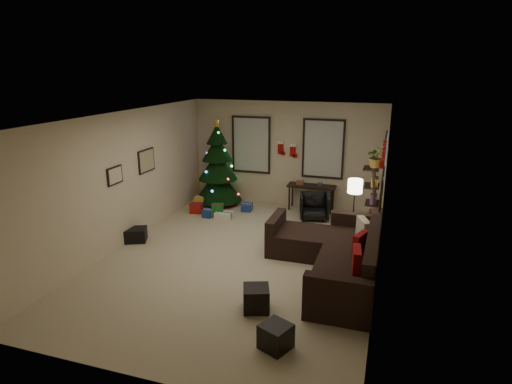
# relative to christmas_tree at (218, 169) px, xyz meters

# --- Properties ---
(floor) EXTENTS (7.00, 7.00, 0.00)m
(floor) POSITION_rel_christmas_tree_xyz_m (1.71, -2.96, -0.96)
(floor) COLOR #B8AB8B
(floor) RESTS_ON ground
(ceiling) EXTENTS (7.00, 7.00, 0.00)m
(ceiling) POSITION_rel_christmas_tree_xyz_m (1.71, -2.96, 1.74)
(ceiling) COLOR white
(ceiling) RESTS_ON floor
(wall_back) EXTENTS (5.00, 0.00, 5.00)m
(wall_back) POSITION_rel_christmas_tree_xyz_m (1.71, 0.54, 0.39)
(wall_back) COLOR beige
(wall_back) RESTS_ON floor
(wall_front) EXTENTS (5.00, 0.00, 5.00)m
(wall_front) POSITION_rel_christmas_tree_xyz_m (1.71, -6.46, 0.39)
(wall_front) COLOR beige
(wall_front) RESTS_ON floor
(wall_left) EXTENTS (0.00, 7.00, 7.00)m
(wall_left) POSITION_rel_christmas_tree_xyz_m (-0.79, -2.96, 0.39)
(wall_left) COLOR beige
(wall_left) RESTS_ON floor
(wall_right) EXTENTS (0.00, 7.00, 7.00)m
(wall_right) POSITION_rel_christmas_tree_xyz_m (4.21, -2.96, 0.39)
(wall_right) COLOR beige
(wall_right) RESTS_ON floor
(window_back_left) EXTENTS (1.05, 0.06, 1.50)m
(window_back_left) POSITION_rel_christmas_tree_xyz_m (0.76, 0.51, 0.59)
(window_back_left) COLOR #728CB2
(window_back_left) RESTS_ON wall_back
(window_back_right) EXTENTS (1.05, 0.06, 1.50)m
(window_back_right) POSITION_rel_christmas_tree_xyz_m (2.66, 0.51, 0.59)
(window_back_right) COLOR #728CB2
(window_back_right) RESTS_ON wall_back
(window_right_wall) EXTENTS (0.06, 0.90, 1.30)m
(window_right_wall) POSITION_rel_christmas_tree_xyz_m (4.18, -0.41, 0.54)
(window_right_wall) COLOR #728CB2
(window_right_wall) RESTS_ON wall_right
(christmas_tree) EXTENTS (1.24, 1.24, 2.31)m
(christmas_tree) POSITION_rel_christmas_tree_xyz_m (0.00, 0.00, 0.00)
(christmas_tree) COLOR black
(christmas_tree) RESTS_ON floor
(presents) EXTENTS (1.50, 1.01, 0.30)m
(presents) POSITION_rel_christmas_tree_xyz_m (0.21, -0.76, -0.84)
(presents) COLOR navy
(presents) RESTS_ON floor
(sofa) EXTENTS (2.08, 3.01, 0.92)m
(sofa) POSITION_rel_christmas_tree_xyz_m (3.52, -3.02, -0.66)
(sofa) COLOR black
(sofa) RESTS_ON floor
(pillow_red_a) EXTENTS (0.17, 0.46, 0.45)m
(pillow_red_a) POSITION_rel_christmas_tree_xyz_m (3.92, -3.89, -0.32)
(pillow_red_a) COLOR maroon
(pillow_red_a) RESTS_ON sofa
(pillow_red_b) EXTENTS (0.24, 0.42, 0.41)m
(pillow_red_b) POSITION_rel_christmas_tree_xyz_m (3.92, -3.17, -0.32)
(pillow_red_b) COLOR maroon
(pillow_red_b) RESTS_ON sofa
(pillow_cream) EXTENTS (0.30, 0.48, 0.47)m
(pillow_cream) POSITION_rel_christmas_tree_xyz_m (3.92, -2.51, -0.33)
(pillow_cream) COLOR beige
(pillow_cream) RESTS_ON sofa
(ottoman_near) EXTENTS (0.49, 0.49, 0.37)m
(ottoman_near) POSITION_rel_christmas_tree_xyz_m (2.54, -4.63, -0.77)
(ottoman_near) COLOR black
(ottoman_near) RESTS_ON floor
(ottoman_far) EXTENTS (0.47, 0.47, 0.34)m
(ottoman_far) POSITION_rel_christmas_tree_xyz_m (3.06, -5.43, -0.79)
(ottoman_far) COLOR black
(ottoman_far) RESTS_ON floor
(desk) EXTENTS (1.20, 0.43, 0.65)m
(desk) POSITION_rel_christmas_tree_xyz_m (2.44, 0.26, -0.38)
(desk) COLOR black
(desk) RESTS_ON floor
(desk_chair) EXTENTS (0.73, 0.70, 0.63)m
(desk_chair) POSITION_rel_christmas_tree_xyz_m (2.64, -0.39, -0.64)
(desk_chair) COLOR black
(desk_chair) RESTS_ON floor
(bookshelf) EXTENTS (0.30, 0.50, 1.70)m
(bookshelf) POSITION_rel_christmas_tree_xyz_m (4.01, -0.96, -0.13)
(bookshelf) COLOR black
(bookshelf) RESTS_ON floor
(potted_plant) EXTENTS (0.62, 0.57, 0.57)m
(potted_plant) POSITION_rel_christmas_tree_xyz_m (4.01, -1.27, 0.89)
(potted_plant) COLOR #4C4C4C
(potted_plant) RESTS_ON bookshelf
(floor_lamp) EXTENTS (0.29, 0.29, 1.38)m
(floor_lamp) POSITION_rel_christmas_tree_xyz_m (3.66, -1.67, 0.19)
(floor_lamp) COLOR black
(floor_lamp) RESTS_ON floor
(art_map) EXTENTS (0.04, 0.60, 0.50)m
(art_map) POSITION_rel_christmas_tree_xyz_m (-0.77, -2.12, 0.61)
(art_map) COLOR black
(art_map) RESTS_ON wall_left
(art_abstract) EXTENTS (0.04, 0.45, 0.35)m
(art_abstract) POSITION_rel_christmas_tree_xyz_m (-0.77, -3.27, 0.55)
(art_abstract) COLOR black
(art_abstract) RESTS_ON wall_left
(gallery) EXTENTS (0.03, 1.25, 0.54)m
(gallery) POSITION_rel_christmas_tree_xyz_m (4.19, -3.03, 0.61)
(gallery) COLOR black
(gallery) RESTS_ON wall_right
(garland) EXTENTS (0.08, 1.90, 0.30)m
(garland) POSITION_rel_christmas_tree_xyz_m (4.16, -2.88, 1.15)
(garland) COLOR #A5140C
(garland) RESTS_ON wall_right
(stocking_left) EXTENTS (0.20, 0.05, 0.36)m
(stocking_left) POSITION_rel_christmas_tree_xyz_m (1.56, 0.50, 0.57)
(stocking_left) COLOR #990F0C
(stocking_left) RESTS_ON wall_back
(stocking_right) EXTENTS (0.20, 0.05, 0.36)m
(stocking_right) POSITION_rel_christmas_tree_xyz_m (1.89, 0.47, 0.52)
(stocking_right) COLOR #990F0C
(stocking_right) RESTS_ON wall_back
(storage_bin) EXTENTS (0.66, 0.57, 0.28)m
(storage_bin) POSITION_rel_christmas_tree_xyz_m (-0.73, -2.92, -0.82)
(storage_bin) COLOR black
(storage_bin) RESTS_ON floor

